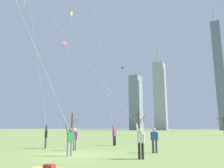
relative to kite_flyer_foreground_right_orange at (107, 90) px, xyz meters
The scene contains 17 objects.
ground_plane 7.54m from the kite_flyer_foreground_right_orange, 86.83° to the right, with size 400.00×400.00×0.00m, color #7A934C.
kite_flyer_foreground_right_orange is the anchor object (origin of this frame).
kite_flyer_far_back_green 5.84m from the kite_flyer_foreground_right_orange, 128.31° to the right, with size 2.22×5.94×12.92m.
kite_flyer_midfield_center_blue 7.38m from the kite_flyer_foreground_right_orange, 88.83° to the right, with size 4.15×4.63×13.53m.
kite_flyer_foreground_left_white 6.66m from the kite_flyer_foreground_right_orange, 61.13° to the right, with size 11.83×2.10×14.90m.
bystander_far_off_by_trees 5.61m from the kite_flyer_foreground_right_orange, 102.37° to the right, with size 0.51×0.22×1.62m.
bystander_strolling_midfield 6.89m from the kite_flyer_foreground_right_orange, 29.14° to the right, with size 0.51×0.22×1.62m.
distant_kite_low_near_trees_purple 27.26m from the kite_flyer_foreground_right_orange, 81.11° to the left, with size 1.40×3.29×27.64m.
distant_kite_drifting_left_pink 20.19m from the kite_flyer_foreground_right_orange, 138.45° to the left, with size 3.48×5.51×16.38m.
distant_kite_high_overhead_teal 26.52m from the kite_flyer_foreground_right_orange, 109.34° to the left, with size 1.80×2.67×14.53m.
distant_kite_drifting_right_yellow 29.24m from the kite_flyer_foreground_right_orange, 134.84° to the left, with size 3.90×7.72×25.51m.
bare_tree_right_of_center 43.01m from the kite_flyer_foreground_right_orange, 128.83° to the left, with size 1.20×1.85×5.48m.
bare_tree_far_right_edge 32.74m from the kite_flyer_foreground_right_orange, 102.90° to the left, with size 3.26×1.33×5.51m.
bare_tree_leftmost 36.82m from the kite_flyer_foreground_right_orange, 73.62° to the left, with size 3.07×1.16×4.21m.
skyline_short_annex 133.62m from the kite_flyer_foreground_right_orange, 84.01° to the left, with size 5.36×5.10×77.28m.
skyline_mid_tower_right 124.11m from the kite_flyer_foreground_right_orange, 100.09° to the left, with size 6.69×8.54×51.59m.
skyline_mid_tower_left 130.30m from the kite_flyer_foreground_right_orange, 107.35° to the left, with size 6.55×10.27×36.25m.
Camera 1 is at (8.32, -12.09, 1.67)m, focal length 35.39 mm.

